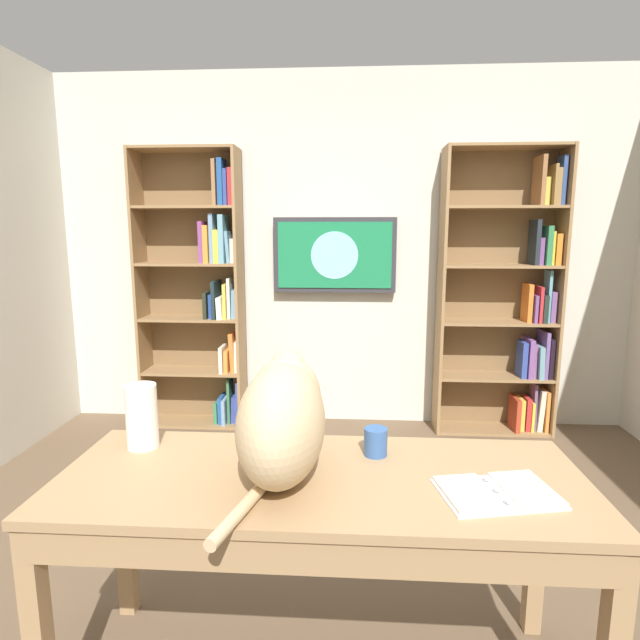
{
  "coord_description": "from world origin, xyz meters",
  "views": [
    {
      "loc": [
        -0.08,
        1.79,
        1.52
      ],
      "look_at": [
        0.1,
        -1.13,
        1.01
      ],
      "focal_mm": 28.75,
      "sensor_mm": 36.0,
      "label": 1
    }
  ],
  "objects_px": {
    "coffee_mug": "(376,442)",
    "cat": "(283,415)",
    "desk": "(320,509)",
    "paper_towel_roll": "(142,416)",
    "bookshelf_left": "(512,300)",
    "open_binder": "(497,492)",
    "bookshelf_right": "(203,290)",
    "wall_mounted_tv": "(335,255)"
  },
  "relations": [
    {
      "from": "bookshelf_left",
      "to": "bookshelf_right",
      "type": "xyz_separation_m",
      "value": [
        2.34,
        -0.0,
        0.06
      ]
    },
    {
      "from": "open_binder",
      "to": "wall_mounted_tv",
      "type": "bearing_deg",
      "value": -77.3
    },
    {
      "from": "open_binder",
      "to": "paper_towel_roll",
      "type": "xyz_separation_m",
      "value": [
        1.17,
        -0.27,
        0.11
      ]
    },
    {
      "from": "bookshelf_right",
      "to": "cat",
      "type": "relative_size",
      "value": 3.33
    },
    {
      "from": "desk",
      "to": "paper_towel_roll",
      "type": "distance_m",
      "value": 0.71
    },
    {
      "from": "bookshelf_left",
      "to": "coffee_mug",
      "type": "bearing_deg",
      "value": 63.33
    },
    {
      "from": "paper_towel_roll",
      "to": "coffee_mug",
      "type": "xyz_separation_m",
      "value": [
        -0.83,
        0.02,
        -0.07
      ]
    },
    {
      "from": "desk",
      "to": "paper_towel_roll",
      "type": "xyz_separation_m",
      "value": [
        0.65,
        -0.2,
        0.22
      ]
    },
    {
      "from": "cat",
      "to": "coffee_mug",
      "type": "relative_size",
      "value": 6.64
    },
    {
      "from": "cat",
      "to": "coffee_mug",
      "type": "height_order",
      "value": "cat"
    },
    {
      "from": "cat",
      "to": "paper_towel_roll",
      "type": "height_order",
      "value": "cat"
    },
    {
      "from": "open_binder",
      "to": "paper_towel_roll",
      "type": "relative_size",
      "value": 1.6
    },
    {
      "from": "bookshelf_right",
      "to": "desk",
      "type": "bearing_deg",
      "value": 114.11
    },
    {
      "from": "bookshelf_right",
      "to": "paper_towel_roll",
      "type": "bearing_deg",
      "value": 100.76
    },
    {
      "from": "cat",
      "to": "bookshelf_left",
      "type": "bearing_deg",
      "value": -120.77
    },
    {
      "from": "bookshelf_right",
      "to": "coffee_mug",
      "type": "bearing_deg",
      "value": 119.53
    },
    {
      "from": "desk",
      "to": "cat",
      "type": "xyz_separation_m",
      "value": [
        0.12,
        -0.02,
        0.3
      ]
    },
    {
      "from": "coffee_mug",
      "to": "open_binder",
      "type": "bearing_deg",
      "value": 143.84
    },
    {
      "from": "coffee_mug",
      "to": "paper_towel_roll",
      "type": "bearing_deg",
      "value": -1.11
    },
    {
      "from": "coffee_mug",
      "to": "cat",
      "type": "bearing_deg",
      "value": 27.97
    },
    {
      "from": "paper_towel_roll",
      "to": "coffee_mug",
      "type": "distance_m",
      "value": 0.83
    },
    {
      "from": "bookshelf_left",
      "to": "open_binder",
      "type": "height_order",
      "value": "bookshelf_left"
    },
    {
      "from": "desk",
      "to": "open_binder",
      "type": "xyz_separation_m",
      "value": [
        -0.52,
        0.07,
        0.11
      ]
    },
    {
      "from": "bookshelf_left",
      "to": "bookshelf_right",
      "type": "relative_size",
      "value": 1.0
    },
    {
      "from": "cat",
      "to": "coffee_mug",
      "type": "xyz_separation_m",
      "value": [
        -0.3,
        -0.16,
        -0.15
      ]
    },
    {
      "from": "wall_mounted_tv",
      "to": "desk",
      "type": "xyz_separation_m",
      "value": [
        -0.05,
        2.45,
        -0.69
      ]
    },
    {
      "from": "bookshelf_left",
      "to": "coffee_mug",
      "type": "height_order",
      "value": "bookshelf_left"
    },
    {
      "from": "cat",
      "to": "open_binder",
      "type": "relative_size",
      "value": 1.74
    },
    {
      "from": "bookshelf_right",
      "to": "wall_mounted_tv",
      "type": "xyz_separation_m",
      "value": [
        -1.02,
        -0.08,
        0.27
      ]
    },
    {
      "from": "bookshelf_left",
      "to": "paper_towel_roll",
      "type": "bearing_deg",
      "value": 48.44
    },
    {
      "from": "wall_mounted_tv",
      "to": "cat",
      "type": "distance_m",
      "value": 2.46
    },
    {
      "from": "wall_mounted_tv",
      "to": "paper_towel_roll",
      "type": "distance_m",
      "value": 2.38
    },
    {
      "from": "wall_mounted_tv",
      "to": "desk",
      "type": "bearing_deg",
      "value": 91.06
    },
    {
      "from": "paper_towel_roll",
      "to": "coffee_mug",
      "type": "relative_size",
      "value": 2.39
    },
    {
      "from": "coffee_mug",
      "to": "wall_mounted_tv",
      "type": "bearing_deg",
      "value": -84.36
    },
    {
      "from": "bookshelf_right",
      "to": "desk",
      "type": "distance_m",
      "value": 2.63
    },
    {
      "from": "bookshelf_left",
      "to": "bookshelf_right",
      "type": "bearing_deg",
      "value": -0.01
    },
    {
      "from": "bookshelf_left",
      "to": "desk",
      "type": "relative_size",
      "value": 1.27
    },
    {
      "from": "bookshelf_left",
      "to": "bookshelf_right",
      "type": "height_order",
      "value": "bookshelf_right"
    },
    {
      "from": "cat",
      "to": "bookshelf_right",
      "type": "bearing_deg",
      "value": -68.14
    },
    {
      "from": "bookshelf_right",
      "to": "cat",
      "type": "xyz_separation_m",
      "value": [
        -0.94,
        2.35,
        -0.12
      ]
    },
    {
      "from": "desk",
      "to": "paper_towel_roll",
      "type": "height_order",
      "value": "paper_towel_roll"
    }
  ]
}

